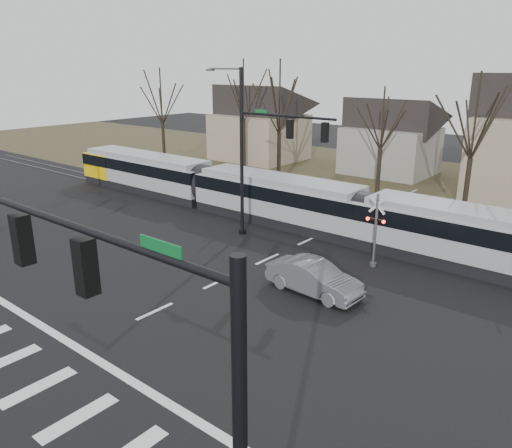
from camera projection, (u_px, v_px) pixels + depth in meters
The scene contains 14 objects.
ground at pixel (116, 329), 20.36m from camera, with size 140.00×140.00×0.00m, color black.
grass_verge at pixel (421, 188), 43.94m from camera, with size 140.00×28.00×0.01m, color #38331E.
crosswalk at pixel (20, 374), 17.41m from camera, with size 27.00×2.60×0.01m.
stop_line at pixel (77, 347), 19.03m from camera, with size 28.00×0.35×0.01m, color silver.
lane_dashes at pixel (325, 232), 32.15m from camera, with size 0.18×30.00×0.01m.
rail_pair at pixel (323, 233), 31.99m from camera, with size 90.00×1.52×0.06m.
tram at pixel (276, 197), 34.00m from camera, with size 41.71×3.10×3.16m.
sedan at pixel (314, 278), 23.39m from camera, with size 4.82×1.91×1.56m, color slate.
signal_pole_near_right at pixel (154, 389), 8.26m from camera, with size 6.72×0.44×8.00m.
signal_pole_far at pixel (262, 147), 29.29m from camera, with size 9.28×0.44×10.20m.
rail_crossing_signal at pixel (375, 233), 26.19m from camera, with size 1.08×0.36×4.00m.
tree_row at pixel (423, 140), 36.79m from camera, with size 59.20×7.20×10.00m.
house_a at pixel (259, 120), 56.14m from camera, with size 9.72×8.64×8.60m.
house_b at pixel (391, 133), 48.71m from camera, with size 8.64×7.56×7.65m.
Camera 1 is at (15.88, -10.38, 10.27)m, focal length 35.00 mm.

